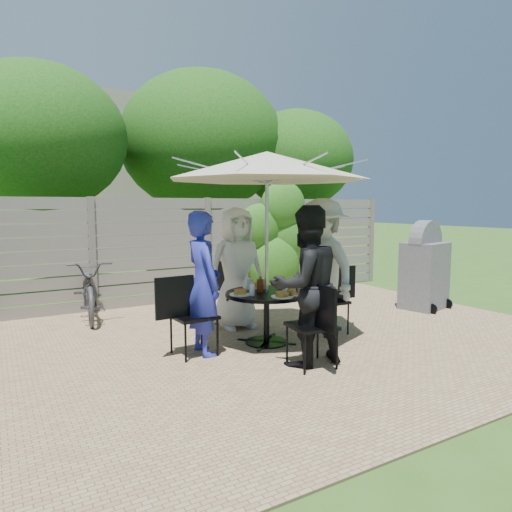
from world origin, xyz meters
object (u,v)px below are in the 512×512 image
chair_front (312,343)px  bbq_grill (424,269)px  bicycle (89,289)px  glass_right (280,283)px  plate_back (253,286)px  plate_right (291,288)px  chair_right (329,314)px  coffee_cup (265,284)px  umbrella (267,166)px  person_right (322,268)px  plate_left (240,293)px  patio_table (267,308)px  plate_extra (292,293)px  person_back (237,268)px  chair_left (193,332)px  glass_left (252,290)px  chair_back (232,307)px  plate_front (282,295)px  syrup_jug (260,285)px  person_left (203,284)px  glass_back (249,284)px  glass_front (285,289)px  person_front (306,286)px

chair_front → bbq_grill: (3.27, 1.28, 0.39)m
bicycle → glass_right: bearing=-43.6°
plate_back → plate_right: same height
chair_right → coffee_cup: 1.00m
umbrella → glass_right: (0.26, 0.10, -1.45)m
person_right → plate_left: 1.21m
patio_table → plate_extra: plate_extra is taller
person_back → chair_left: person_back is taller
umbrella → coffee_cup: bearing=63.9°
glass_right → plate_extra: bearing=-102.8°
plate_right → bicycle: bearing=129.3°
person_back → plate_back: person_back is taller
chair_left → glass_left: chair_left is taller
chair_left → chair_front: bearing=-49.9°
chair_back → chair_left: 1.37m
plate_left → plate_front: size_ratio=1.00×
coffee_cup → bicycle: (-1.75, 2.22, -0.26)m
plate_right → glass_left: 0.63m
syrup_jug → bbq_grill: bbq_grill is taller
chair_back → bicycle: 2.23m
person_left → coffee_cup: (0.94, 0.19, -0.11)m
person_right → coffee_cup: size_ratio=15.00×
chair_left → glass_back: chair_left is taller
chair_front → chair_left: bearing=50.1°
glass_front → glass_right: size_ratio=1.00×
person_back → syrup_jug: person_back is taller
glass_left → bbq_grill: bearing=6.8°
person_left → glass_right: (1.09, 0.07, -0.10)m
chair_right → plate_front: bearing=22.3°
glass_back → plate_right: bearing=-30.8°
patio_table → person_front: 0.92m
patio_table → plate_left: plate_left is taller
plate_front → glass_back: glass_back is taller
umbrella → chair_back: (0.03, 0.96, -1.91)m
glass_left → person_right: bearing=3.9°
plate_left → bbq_grill: 3.61m
umbrella → chair_back: 2.14m
patio_table → chair_front: size_ratio=1.11×
chair_left → plate_back: 1.10m
person_left → glass_right: 1.10m
glass_back → bicycle: size_ratio=0.08×
person_front → bbq_grill: bearing=-159.0°
person_right → plate_front: size_ratio=6.92×
person_right → plate_right: 0.52m
glass_front → patio_table: bearing=110.4°
plate_back → bicycle: size_ratio=0.15×
glass_front → syrup_jug: 0.35m
chair_left → chair_right: size_ratio=1.05×
plate_front → glass_front: size_ratio=1.86×
chair_right → bicycle: 3.59m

